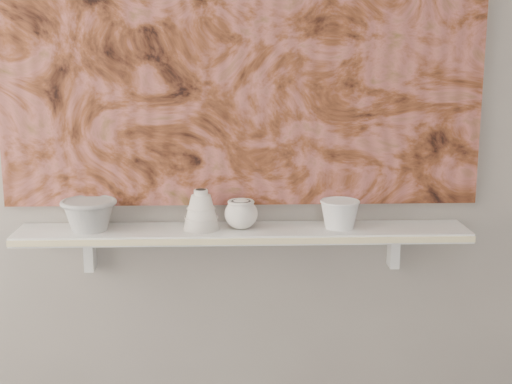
{
  "coord_description": "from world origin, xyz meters",
  "views": [
    {
      "loc": [
        -0.04,
        -0.63,
        1.5
      ],
      "look_at": [
        0.04,
        1.49,
        1.05
      ],
      "focal_mm": 50.0,
      "sensor_mm": 36.0,
      "label": 1
    }
  ],
  "objects_px": {
    "bowl_grey": "(89,214)",
    "cup_cream": "(241,214)",
    "bell_vessel": "(201,209)",
    "bowl_white": "(340,214)",
    "shelf": "(243,233)",
    "painting": "(242,28)"
  },
  "relations": [
    {
      "from": "bowl_white",
      "to": "bowl_grey",
      "type": "bearing_deg",
      "value": 180.0
    },
    {
      "from": "painting",
      "to": "bowl_grey",
      "type": "relative_size",
      "value": 8.73
    },
    {
      "from": "bell_vessel",
      "to": "shelf",
      "type": "bearing_deg",
      "value": 0.0
    },
    {
      "from": "shelf",
      "to": "bowl_grey",
      "type": "xyz_separation_m",
      "value": [
        -0.47,
        0.0,
        0.06
      ]
    },
    {
      "from": "shelf",
      "to": "painting",
      "type": "relative_size",
      "value": 0.93
    },
    {
      "from": "painting",
      "to": "bowl_grey",
      "type": "xyz_separation_m",
      "value": [
        -0.47,
        -0.08,
        -0.56
      ]
    },
    {
      "from": "bowl_grey",
      "to": "bowl_white",
      "type": "height_order",
      "value": "bowl_grey"
    },
    {
      "from": "bowl_grey",
      "to": "cup_cream",
      "type": "relative_size",
      "value": 1.67
    },
    {
      "from": "shelf",
      "to": "bowl_grey",
      "type": "distance_m",
      "value": 0.48
    },
    {
      "from": "shelf",
      "to": "bowl_white",
      "type": "height_order",
      "value": "bowl_white"
    },
    {
      "from": "shelf",
      "to": "bowl_white",
      "type": "xyz_separation_m",
      "value": [
        0.3,
        0.0,
        0.06
      ]
    },
    {
      "from": "bell_vessel",
      "to": "bowl_grey",
      "type": "bearing_deg",
      "value": 180.0
    },
    {
      "from": "painting",
      "to": "shelf",
      "type": "bearing_deg",
      "value": -90.0
    },
    {
      "from": "painting",
      "to": "cup_cream",
      "type": "height_order",
      "value": "painting"
    },
    {
      "from": "bowl_grey",
      "to": "cup_cream",
      "type": "xyz_separation_m",
      "value": [
        0.47,
        0.0,
        -0.0
      ]
    },
    {
      "from": "cup_cream",
      "to": "bowl_white",
      "type": "xyz_separation_m",
      "value": [
        0.31,
        0.0,
        -0.0
      ]
    },
    {
      "from": "cup_cream",
      "to": "bell_vessel",
      "type": "xyz_separation_m",
      "value": [
        -0.12,
        0.0,
        0.02
      ]
    },
    {
      "from": "shelf",
      "to": "bowl_grey",
      "type": "height_order",
      "value": "bowl_grey"
    },
    {
      "from": "bowl_grey",
      "to": "bowl_white",
      "type": "relative_size",
      "value": 1.39
    },
    {
      "from": "shelf",
      "to": "bell_vessel",
      "type": "distance_m",
      "value": 0.15
    },
    {
      "from": "cup_cream",
      "to": "bell_vessel",
      "type": "relative_size",
      "value": 0.82
    },
    {
      "from": "painting",
      "to": "cup_cream",
      "type": "distance_m",
      "value": 0.57
    }
  ]
}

